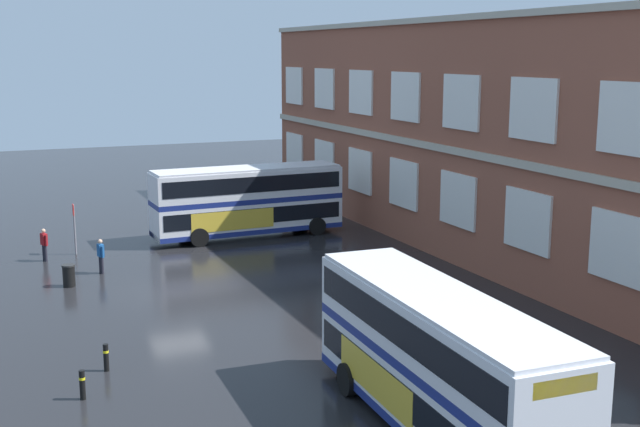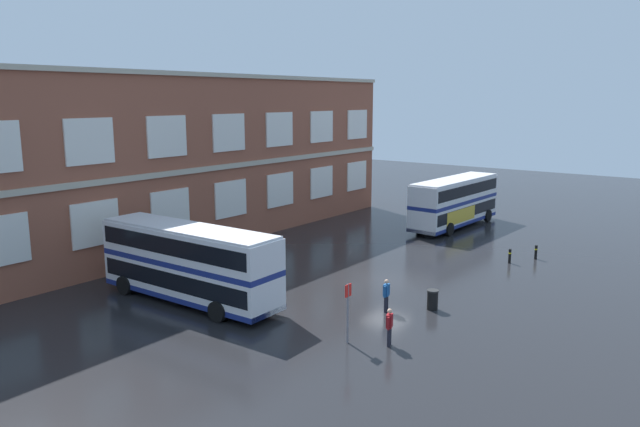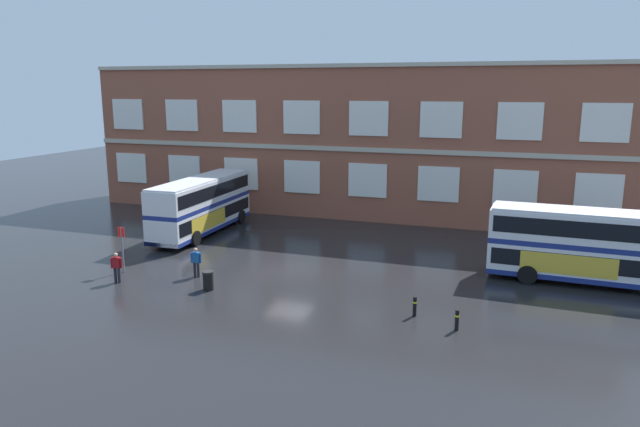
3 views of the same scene
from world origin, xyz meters
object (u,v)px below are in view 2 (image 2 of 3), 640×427
Objects in this scene: station_litter_bin at (433,300)px; safety_bollard_east at (536,252)px; bus_stand_flag at (348,308)px; waiting_passenger at (389,326)px; second_passenger at (386,294)px; double_decker_near at (189,262)px; safety_bollard_west at (510,256)px; double_decker_middle at (455,201)px.

safety_bollard_east is (13.07, -1.06, -0.03)m from station_litter_bin.
bus_stand_flag is at bearing 173.81° from safety_bollard_east.
waiting_passenger is 1.79× the size of safety_bollard_east.
second_passenger is at bearing 169.41° from safety_bollard_east.
waiting_passenger is (1.33, -11.42, -1.22)m from double_decker_near.
double_decker_near is at bearing 148.48° from safety_bollard_west.
double_decker_near is 10.42m from second_passenger.
double_decker_middle is 26.09m from waiting_passenger.
double_decker_near is at bearing 118.42° from second_passenger.
safety_bollard_east is at bearing -26.68° from safety_bollard_west.
second_passenger is 12.87m from safety_bollard_west.
station_litter_bin is at bearing -9.48° from bus_stand_flag.
waiting_passenger reaches higher than safety_bollard_west.
station_litter_bin is 1.08× the size of safety_bollard_west.
double_decker_middle reaches higher than station_litter_bin.
double_decker_middle is at bearing 43.01° from safety_bollard_west.
waiting_passenger is 18.41m from safety_bollard_east.
safety_bollard_west is at bearing 2.04° from waiting_passenger.
double_decker_near is at bearing 96.64° from waiting_passenger.
station_litter_bin is at bearing 179.89° from safety_bollard_west.
double_decker_middle is 20.91m from station_litter_bin.
station_litter_bin is (5.33, 0.60, -0.41)m from waiting_passenger.
bus_stand_flag is (-25.51, -6.73, -0.51)m from double_decker_middle.
double_decker_near is 6.51× the size of second_passenger.
second_passenger is 15.07m from safety_bollard_east.
waiting_passenger is 5.38m from station_litter_bin.
bus_stand_flag is 19.38m from safety_bollard_east.
second_passenger reaches higher than safety_bollard_east.
safety_bollard_west is at bearing 153.32° from safety_bollard_east.
waiting_passenger and second_passenger have the same top height.
station_litter_bin reaches higher than safety_bollard_west.
waiting_passenger is at bearing -83.36° from double_decker_near.
waiting_passenger reaches higher than station_litter_bin.
double_decker_near is 26.19m from double_decker_middle.
double_decker_middle is at bearing 14.78° from bus_stand_flag.
safety_bollard_east is at bearing -125.46° from double_decker_middle.
double_decker_middle is at bearing 54.54° from safety_bollard_east.
second_passenger reaches higher than safety_bollard_west.
double_decker_near is 11.64× the size of safety_bollard_west.
second_passenger is 2.47m from station_litter_bin.
safety_bollard_east is (-6.28, -8.81, -1.66)m from double_decker_middle.
double_decker_middle reaches higher than safety_bollard_west.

